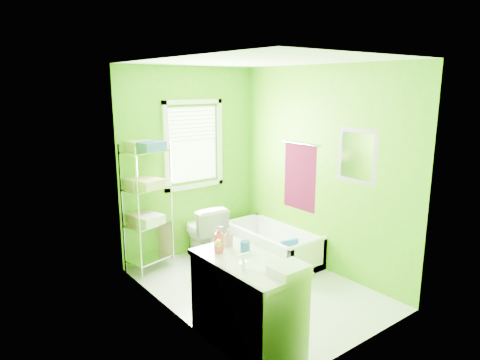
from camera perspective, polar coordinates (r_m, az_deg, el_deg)
ground at (r=5.23m, az=2.19°, el=-14.15°), size 2.90×2.90×0.00m
room_envelope at (r=4.74m, az=2.35°, el=2.77°), size 2.14×2.94×2.62m
window at (r=5.91m, az=-6.22°, el=5.33°), size 0.92×0.05×1.22m
door at (r=3.52m, az=-0.29°, el=-10.08°), size 0.09×0.80×2.00m
right_wall_decor at (r=5.48m, az=10.78°, el=1.50°), size 0.04×1.48×1.17m
bathtub at (r=5.95m, az=4.50°, el=-9.23°), size 0.65×1.40×0.45m
toilet at (r=5.92m, az=-4.96°, el=-6.82°), size 0.53×0.82×0.78m
vanity at (r=4.04m, az=1.01°, el=-15.69°), size 0.56×1.11×1.08m
wire_shelf_unit at (r=5.51m, az=-12.30°, el=-1.65°), size 0.62×0.50×1.68m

